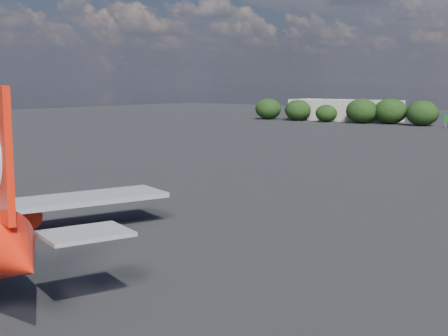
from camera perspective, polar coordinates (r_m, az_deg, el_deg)
The scene contains 2 objects.
ground at distance 101.17m, azimuth 9.64°, elevation -0.76°, with size 500.00×500.00×0.00m, color black.
terminal_building at distance 247.38m, azimuth 10.99°, elevation 5.21°, with size 42.00×16.00×8.00m.
Camera 1 is at (47.34, -28.12, 15.09)m, focal length 50.00 mm.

